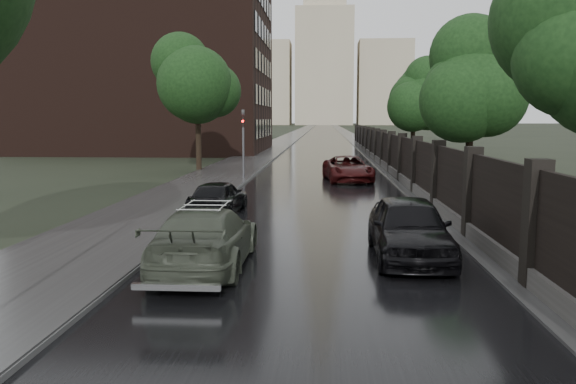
{
  "coord_description": "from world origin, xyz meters",
  "views": [
    {
      "loc": [
        0.27,
        -6.57,
        3.51
      ],
      "look_at": [
        -0.72,
        8.69,
        1.5
      ],
      "focal_mm": 35.0,
      "sensor_mm": 36.0,
      "label": 1
    }
  ],
  "objects_px": {
    "car_right_far": "(348,169)",
    "tree_right_c": "(414,100)",
    "traffic_light": "(243,138)",
    "tree_right_b": "(472,89)",
    "car_right_near": "(409,228)",
    "tree_left_far": "(197,92)",
    "volga_sedan": "(206,238)",
    "hatchback_left": "(218,197)"
  },
  "relations": [
    {
      "from": "car_right_far",
      "to": "tree_right_c",
      "type": "bearing_deg",
      "value": 61.68
    },
    {
      "from": "car_right_far",
      "to": "traffic_light",
      "type": "bearing_deg",
      "value": 171.7
    },
    {
      "from": "tree_right_b",
      "to": "car_right_near",
      "type": "bearing_deg",
      "value": -109.25
    },
    {
      "from": "tree_right_b",
      "to": "traffic_light",
      "type": "bearing_deg",
      "value": 165.76
    },
    {
      "from": "tree_left_far",
      "to": "traffic_light",
      "type": "relative_size",
      "value": 1.85
    },
    {
      "from": "traffic_light",
      "to": "volga_sedan",
      "type": "bearing_deg",
      "value": -84.53
    },
    {
      "from": "car_right_near",
      "to": "tree_left_far",
      "type": "bearing_deg",
      "value": 114.99
    },
    {
      "from": "hatchback_left",
      "to": "car_right_far",
      "type": "relative_size",
      "value": 0.74
    },
    {
      "from": "tree_right_c",
      "to": "car_right_far",
      "type": "xyz_separation_m",
      "value": [
        -5.9,
        -15.14,
        -4.24
      ]
    },
    {
      "from": "traffic_light",
      "to": "hatchback_left",
      "type": "distance_m",
      "value": 11.53
    },
    {
      "from": "hatchback_left",
      "to": "tree_right_b",
      "type": "bearing_deg",
      "value": -137.02
    },
    {
      "from": "tree_left_far",
      "to": "tree_right_c",
      "type": "distance_m",
      "value": 18.45
    },
    {
      "from": "tree_right_b",
      "to": "car_right_far",
      "type": "distance_m",
      "value": 7.81
    },
    {
      "from": "tree_right_c",
      "to": "car_right_near",
      "type": "xyz_separation_m",
      "value": [
        -5.09,
        -32.58,
        -4.16
      ]
    },
    {
      "from": "tree_right_c",
      "to": "traffic_light",
      "type": "distance_m",
      "value": 19.26
    },
    {
      "from": "tree_right_b",
      "to": "volga_sedan",
      "type": "relative_size",
      "value": 1.41
    },
    {
      "from": "tree_right_c",
      "to": "car_right_far",
      "type": "height_order",
      "value": "tree_right_c"
    },
    {
      "from": "hatchback_left",
      "to": "tree_right_c",
      "type": "bearing_deg",
      "value": -106.89
    },
    {
      "from": "hatchback_left",
      "to": "car_right_near",
      "type": "xyz_separation_m",
      "value": [
        6.01,
        -6.2,
        0.14
      ]
    },
    {
      "from": "hatchback_left",
      "to": "car_right_far",
      "type": "xyz_separation_m",
      "value": [
        5.2,
        11.25,
        0.07
      ]
    },
    {
      "from": "car_right_far",
      "to": "volga_sedan",
      "type": "bearing_deg",
      "value": -109.45
    },
    {
      "from": "tree_right_c",
      "to": "hatchback_left",
      "type": "distance_m",
      "value": 28.95
    },
    {
      "from": "volga_sedan",
      "to": "tree_left_far",
      "type": "bearing_deg",
      "value": -77.32
    },
    {
      "from": "tree_right_c",
      "to": "volga_sedan",
      "type": "height_order",
      "value": "tree_right_c"
    },
    {
      "from": "traffic_light",
      "to": "volga_sedan",
      "type": "height_order",
      "value": "traffic_light"
    },
    {
      "from": "car_right_far",
      "to": "tree_left_far",
      "type": "bearing_deg",
      "value": 144.83
    },
    {
      "from": "traffic_light",
      "to": "car_right_far",
      "type": "height_order",
      "value": "traffic_light"
    },
    {
      "from": "traffic_light",
      "to": "car_right_near",
      "type": "relative_size",
      "value": 0.87
    },
    {
      "from": "tree_left_far",
      "to": "volga_sedan",
      "type": "relative_size",
      "value": 1.48
    },
    {
      "from": "tree_right_b",
      "to": "volga_sedan",
      "type": "distance_m",
      "value": 19.14
    },
    {
      "from": "tree_right_b",
      "to": "tree_right_c",
      "type": "distance_m",
      "value": 18.0
    },
    {
      "from": "tree_left_far",
      "to": "traffic_light",
      "type": "distance_m",
      "value": 6.84
    },
    {
      "from": "tree_left_far",
      "to": "hatchback_left",
      "type": "height_order",
      "value": "tree_left_far"
    },
    {
      "from": "hatchback_left",
      "to": "tree_left_far",
      "type": "bearing_deg",
      "value": -69.04
    },
    {
      "from": "traffic_light",
      "to": "car_right_near",
      "type": "height_order",
      "value": "traffic_light"
    },
    {
      "from": "volga_sedan",
      "to": "tree_right_b",
      "type": "bearing_deg",
      "value": -122.76
    },
    {
      "from": "tree_left_far",
      "to": "tree_right_c",
      "type": "bearing_deg",
      "value": 32.83
    },
    {
      "from": "tree_left_far",
      "to": "tree_right_b",
      "type": "relative_size",
      "value": 1.05
    },
    {
      "from": "car_right_near",
      "to": "traffic_light",
      "type": "bearing_deg",
      "value": 111.13
    },
    {
      "from": "tree_right_b",
      "to": "tree_right_c",
      "type": "relative_size",
      "value": 1.0
    },
    {
      "from": "tree_left_far",
      "to": "car_right_near",
      "type": "relative_size",
      "value": 1.6
    },
    {
      "from": "tree_left_far",
      "to": "volga_sedan",
      "type": "bearing_deg",
      "value": -76.97
    }
  ]
}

